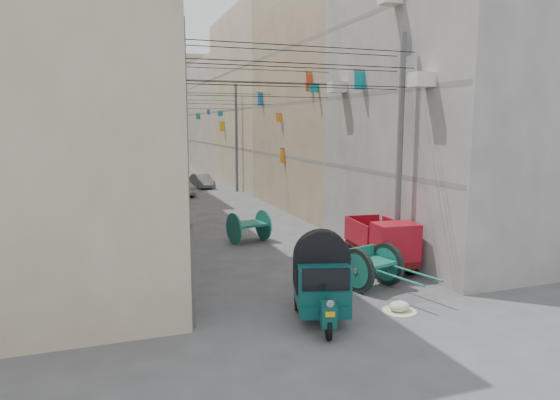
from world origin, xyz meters
name	(u,v)px	position (x,y,z in m)	size (l,w,h in m)	color
ground	(404,362)	(0.00, 0.00, 0.00)	(140.00, 140.00, 0.00)	#47484A
building_row_left	(72,106)	(-8.00, 34.13, 6.46)	(8.00, 62.00, 14.00)	#C3AF94
building_row_right	(267,109)	(8.00, 34.13, 6.46)	(8.00, 62.00, 14.00)	#A59F9B
end_cap_building	(145,115)	(0.00, 66.00, 6.50)	(22.00, 10.00, 13.00)	#AFA58A
shutters_left	(161,219)	(-3.92, 10.38, 1.49)	(0.18, 14.40, 2.88)	#48484D
signboards	(205,151)	(-0.01, 21.66, 3.43)	(8.22, 40.52, 5.67)	#0D8C96
ac_units	(378,57)	(3.65, 7.67, 7.43)	(0.70, 6.55, 3.35)	beige
utility_poles	(222,145)	(0.00, 17.00, 4.00)	(7.40, 22.20, 8.00)	#535355
overhead_cables	(234,87)	(0.00, 14.40, 6.77)	(7.40, 22.52, 1.12)	black
auto_rickshaw	(321,280)	(-0.69, 2.78, 1.06)	(1.91, 2.64, 1.79)	black
tonga_cart	(373,266)	(1.80, 4.49, 0.70)	(1.85, 3.17, 1.35)	black
mini_truck	(385,246)	(3.16, 6.03, 0.87)	(1.73, 3.34, 1.81)	black
second_cart	(249,226)	(-0.10, 11.73, 0.71)	(1.77, 1.64, 1.34)	#166252
feed_sack	(399,306)	(1.52, 2.54, 0.14)	(0.58, 0.46, 0.29)	beige
horse	(317,271)	(-0.15, 4.30, 0.79)	(0.85, 1.86, 1.57)	brown
distant_car_white	(179,187)	(-0.87, 27.19, 0.63)	(1.48, 3.67, 1.25)	silver
distant_car_grey	(202,181)	(1.53, 31.25, 0.55)	(1.17, 3.36, 1.11)	#5D6260
distant_car_green	(151,171)	(-1.64, 41.20, 0.59)	(1.64, 4.04, 1.17)	#1F5B41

